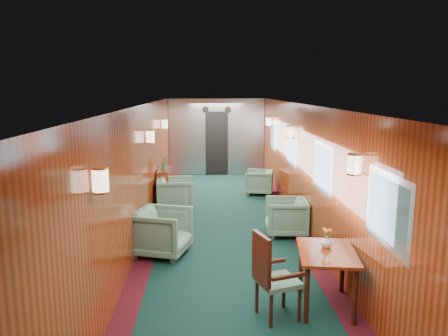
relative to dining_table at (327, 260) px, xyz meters
name	(u,v)px	position (x,y,z in m)	size (l,w,h in m)	color
room	(226,148)	(-1.11, 2.73, 1.02)	(12.00, 12.10, 2.40)	black
bulkhead	(217,137)	(-1.11, 8.64, 0.57)	(2.98, 0.17, 2.39)	#A3A5AA
windows_right	(305,156)	(0.38, 2.98, 0.84)	(0.02, 8.60, 0.80)	#ABADB2
wall_sconces	(224,136)	(-1.11, 3.30, 1.18)	(2.97, 7.97, 0.25)	beige
dining_table	(327,260)	(0.00, 0.00, 0.00)	(0.81, 1.06, 0.73)	maroon
side_chair	(271,273)	(-0.73, -0.26, -0.04)	(0.59, 0.60, 1.05)	#214E3F
credenza	(164,186)	(-2.45, 5.14, -0.19)	(0.29, 0.92, 1.10)	maroon
flower_vase	(326,242)	(0.02, 0.13, 0.19)	(0.14, 0.14, 0.14)	beige
armchair_left_near	(162,232)	(-2.19, 1.85, -0.23)	(0.81, 0.84, 0.76)	#214E3F
armchair_left_far	(175,194)	(-2.15, 4.52, -0.24)	(0.79, 0.81, 0.74)	#214E3F
armchair_right_near	(286,217)	(0.01, 2.74, -0.27)	(0.73, 0.75, 0.69)	#214E3F
armchair_right_far	(259,182)	(-0.09, 5.98, -0.30)	(0.67, 0.68, 0.62)	#214E3F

